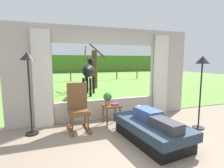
{
  "coord_description": "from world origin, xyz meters",
  "views": [
    {
      "loc": [
        -1.48,
        -2.46,
        1.65
      ],
      "look_at": [
        0.0,
        1.8,
        1.05
      ],
      "focal_mm": 28.12,
      "sensor_mm": 36.0,
      "label": 1
    }
  ],
  "objects_px": {
    "book_stack": "(115,104)",
    "side_table": "(111,109)",
    "potted_plant": "(108,98)",
    "horse": "(89,71)",
    "reclining_person": "(153,117)",
    "pasture_tree": "(94,68)",
    "floor_lamp_left": "(28,68)",
    "recliner_sofa": "(151,131)",
    "floor_lamp_right": "(202,70)",
    "rocking_chair": "(78,107)"
  },
  "relations": [
    {
      "from": "horse",
      "to": "pasture_tree",
      "type": "xyz_separation_m",
      "value": [
        0.7,
        1.87,
        0.08
      ]
    },
    {
      "from": "recliner_sofa",
      "to": "book_stack",
      "type": "distance_m",
      "value": 1.21
    },
    {
      "from": "recliner_sofa",
      "to": "horse",
      "type": "height_order",
      "value": "horse"
    },
    {
      "from": "floor_lamp_left",
      "to": "pasture_tree",
      "type": "distance_m",
      "value": 6.66
    },
    {
      "from": "book_stack",
      "to": "floor_lamp_right",
      "type": "height_order",
      "value": "floor_lamp_right"
    },
    {
      "from": "floor_lamp_left",
      "to": "recliner_sofa",
      "type": "bearing_deg",
      "value": -26.36
    },
    {
      "from": "reclining_person",
      "to": "horse",
      "type": "xyz_separation_m",
      "value": [
        -0.19,
        5.35,
        0.63
      ]
    },
    {
      "from": "floor_lamp_right",
      "to": "floor_lamp_left",
      "type": "bearing_deg",
      "value": 165.9
    },
    {
      "from": "floor_lamp_right",
      "to": "pasture_tree",
      "type": "distance_m",
      "value": 7.03
    },
    {
      "from": "book_stack",
      "to": "pasture_tree",
      "type": "xyz_separation_m",
      "value": [
        0.9,
        6.07,
        0.69
      ]
    },
    {
      "from": "book_stack",
      "to": "floor_lamp_right",
      "type": "bearing_deg",
      "value": -25.74
    },
    {
      "from": "pasture_tree",
      "to": "floor_lamp_right",
      "type": "bearing_deg",
      "value": -82.23
    },
    {
      "from": "recliner_sofa",
      "to": "book_stack",
      "type": "xyz_separation_m",
      "value": [
        -0.39,
        1.1,
        0.32
      ]
    },
    {
      "from": "side_table",
      "to": "potted_plant",
      "type": "relative_size",
      "value": 1.63
    },
    {
      "from": "potted_plant",
      "to": "horse",
      "type": "height_order",
      "value": "horse"
    },
    {
      "from": "recliner_sofa",
      "to": "potted_plant",
      "type": "height_order",
      "value": "potted_plant"
    },
    {
      "from": "rocking_chair",
      "to": "side_table",
      "type": "height_order",
      "value": "rocking_chair"
    },
    {
      "from": "recliner_sofa",
      "to": "book_stack",
      "type": "relative_size",
      "value": 9.33
    },
    {
      "from": "reclining_person",
      "to": "pasture_tree",
      "type": "distance_m",
      "value": 7.27
    },
    {
      "from": "recliner_sofa",
      "to": "horse",
      "type": "relative_size",
      "value": 1.0
    },
    {
      "from": "side_table",
      "to": "floor_lamp_left",
      "type": "bearing_deg",
      "value": 179.71
    },
    {
      "from": "floor_lamp_right",
      "to": "pasture_tree",
      "type": "height_order",
      "value": "pasture_tree"
    },
    {
      "from": "floor_lamp_left",
      "to": "pasture_tree",
      "type": "relative_size",
      "value": 0.71
    },
    {
      "from": "floor_lamp_left",
      "to": "reclining_person",
      "type": "bearing_deg",
      "value": -27.32
    },
    {
      "from": "reclining_person",
      "to": "floor_lamp_right",
      "type": "distance_m",
      "value": 1.74
    },
    {
      "from": "book_stack",
      "to": "side_table",
      "type": "bearing_deg",
      "value": 144.44
    },
    {
      "from": "recliner_sofa",
      "to": "side_table",
      "type": "height_order",
      "value": "side_table"
    },
    {
      "from": "potted_plant",
      "to": "horse",
      "type": "bearing_deg",
      "value": 84.94
    },
    {
      "from": "floor_lamp_right",
      "to": "side_table",
      "type": "bearing_deg",
      "value": 153.79
    },
    {
      "from": "potted_plant",
      "to": "book_stack",
      "type": "distance_m",
      "value": 0.26
    },
    {
      "from": "floor_lamp_left",
      "to": "floor_lamp_right",
      "type": "bearing_deg",
      "value": -14.1
    },
    {
      "from": "floor_lamp_left",
      "to": "horse",
      "type": "distance_m",
      "value": 4.68
    },
    {
      "from": "potted_plant",
      "to": "floor_lamp_left",
      "type": "height_order",
      "value": "floor_lamp_left"
    },
    {
      "from": "floor_lamp_right",
      "to": "pasture_tree",
      "type": "relative_size",
      "value": 0.68
    },
    {
      "from": "side_table",
      "to": "pasture_tree",
      "type": "xyz_separation_m",
      "value": [
        0.98,
        6.01,
        0.81
      ]
    },
    {
      "from": "recliner_sofa",
      "to": "floor_lamp_right",
      "type": "bearing_deg",
      "value": 1.4
    },
    {
      "from": "rocking_chair",
      "to": "side_table",
      "type": "bearing_deg",
      "value": 0.14
    },
    {
      "from": "recliner_sofa",
      "to": "floor_lamp_left",
      "type": "bearing_deg",
      "value": 146.89
    },
    {
      "from": "book_stack",
      "to": "horse",
      "type": "xyz_separation_m",
      "value": [
        0.2,
        4.2,
        0.61
      ]
    },
    {
      "from": "book_stack",
      "to": "horse",
      "type": "height_order",
      "value": "horse"
    },
    {
      "from": "side_table",
      "to": "potted_plant",
      "type": "height_order",
      "value": "potted_plant"
    },
    {
      "from": "side_table",
      "to": "book_stack",
      "type": "distance_m",
      "value": 0.15
    },
    {
      "from": "side_table",
      "to": "floor_lamp_left",
      "type": "relative_size",
      "value": 0.28
    },
    {
      "from": "side_table",
      "to": "horse",
      "type": "relative_size",
      "value": 0.29
    },
    {
      "from": "floor_lamp_left",
      "to": "book_stack",
      "type": "bearing_deg",
      "value": -2.01
    },
    {
      "from": "pasture_tree",
      "to": "reclining_person",
      "type": "bearing_deg",
      "value": -94.07
    },
    {
      "from": "reclining_person",
      "to": "rocking_chair",
      "type": "distance_m",
      "value": 1.78
    },
    {
      "from": "side_table",
      "to": "book_stack",
      "type": "height_order",
      "value": "book_stack"
    },
    {
      "from": "side_table",
      "to": "pasture_tree",
      "type": "bearing_deg",
      "value": 80.71
    },
    {
      "from": "recliner_sofa",
      "to": "reclining_person",
      "type": "height_order",
      "value": "reclining_person"
    }
  ]
}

